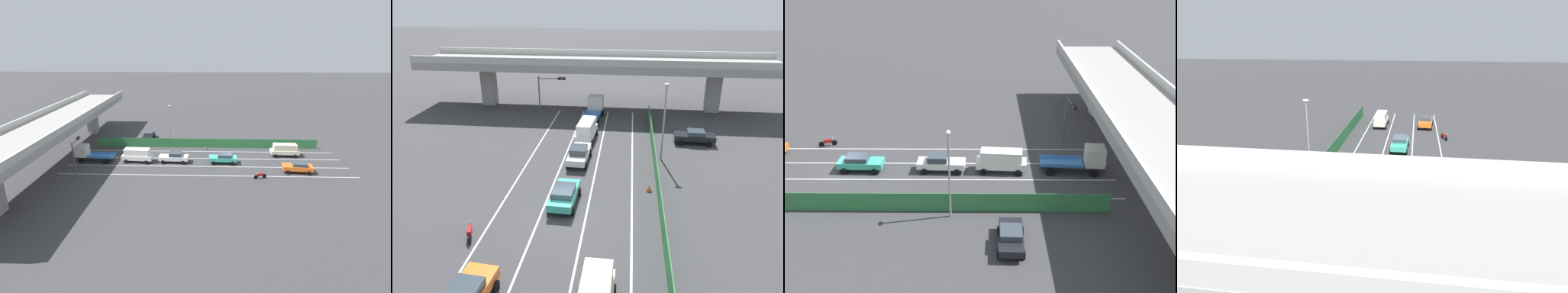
# 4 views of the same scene
# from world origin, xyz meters

# --- Properties ---
(ground_plane) EXTENTS (300.00, 300.00, 0.00)m
(ground_plane) POSITION_xyz_m (0.00, 0.00, 0.00)
(ground_plane) COLOR #38383A
(lane_line_left_edge) EXTENTS (0.14, 43.87, 0.01)m
(lane_line_left_edge) POSITION_xyz_m (-5.08, 3.94, 0.00)
(lane_line_left_edge) COLOR silver
(lane_line_left_edge) RESTS_ON ground
(lane_line_mid_left) EXTENTS (0.14, 43.87, 0.01)m
(lane_line_mid_left) POSITION_xyz_m (-1.69, 3.94, 0.00)
(lane_line_mid_left) COLOR silver
(lane_line_mid_left) RESTS_ON ground
(lane_line_mid_right) EXTENTS (0.14, 43.87, 0.01)m
(lane_line_mid_right) POSITION_xyz_m (1.69, 3.94, 0.00)
(lane_line_mid_right) COLOR silver
(lane_line_mid_right) RESTS_ON ground
(lane_line_right_edge) EXTENTS (0.14, 43.87, 0.01)m
(lane_line_right_edge) POSITION_xyz_m (5.08, 3.94, 0.00)
(lane_line_right_edge) COLOR silver
(lane_line_right_edge) RESTS_ON ground
(elevated_overpass) EXTENTS (49.77, 8.55, 7.55)m
(elevated_overpass) POSITION_xyz_m (0.00, 27.87, 5.94)
(elevated_overpass) COLOR gray
(elevated_overpass) RESTS_ON ground
(green_fence) EXTENTS (0.10, 39.97, 1.72)m
(green_fence) POSITION_xyz_m (7.16, 3.94, 0.86)
(green_fence) COLOR #2D753D
(green_fence) RESTS_ON ground
(car_van_white) EXTENTS (2.26, 4.99, 2.22)m
(car_van_white) POSITION_xyz_m (-0.06, 15.06, 1.25)
(car_van_white) COLOR silver
(car_van_white) RESTS_ON ground
(car_hatchback_white) EXTENTS (2.08, 4.72, 1.67)m
(car_hatchback_white) POSITION_xyz_m (-0.10, 9.14, 0.90)
(car_hatchback_white) COLOR silver
(car_hatchback_white) RESTS_ON ground
(car_taxi_orange) EXTENTS (2.37, 4.50, 1.57)m
(car_taxi_orange) POSITION_xyz_m (-3.48, -9.58, 0.89)
(car_taxi_orange) COLOR orange
(car_taxi_orange) RESTS_ON ground
(car_van_cream) EXTENTS (2.03, 4.71, 2.12)m
(car_van_cream) POSITION_xyz_m (3.24, -9.27, 1.21)
(car_van_cream) COLOR beige
(car_van_cream) RESTS_ON ground
(car_taxi_teal) EXTENTS (2.16, 4.42, 1.56)m
(car_taxi_teal) POSITION_xyz_m (-0.19, 1.27, 0.89)
(car_taxi_teal) COLOR teal
(car_taxi_teal) RESTS_ON ground
(flatbed_truck_blue) EXTENTS (2.49, 6.22, 2.70)m
(flatbed_truck_blue) POSITION_xyz_m (0.07, 23.11, 1.37)
(flatbed_truck_blue) COLOR black
(flatbed_truck_blue) RESTS_ON ground
(motorcycle) EXTENTS (0.84, 1.87, 0.93)m
(motorcycle) POSITION_xyz_m (-5.81, -3.67, 0.46)
(motorcycle) COLOR black
(motorcycle) RESTS_ON ground
(parked_sedan_dark) EXTENTS (4.43, 2.17, 1.49)m
(parked_sedan_dark) POSITION_xyz_m (11.82, 15.37, 0.84)
(parked_sedan_dark) COLOR black
(parked_sedan_dark) RESTS_ON ground
(traffic_light) EXTENTS (3.52, 0.60, 5.52)m
(traffic_light) POSITION_xyz_m (-5.87, 22.35, 3.91)
(traffic_light) COLOR #47474C
(traffic_light) RESTS_ON ground
(street_lamp) EXTENTS (0.60, 0.36, 7.70)m
(street_lamp) POSITION_xyz_m (7.91, 10.62, 4.63)
(street_lamp) COLOR gray
(street_lamp) RESTS_ON ground
(traffic_cone) EXTENTS (0.47, 0.47, 0.63)m
(traffic_cone) POSITION_xyz_m (6.49, 4.08, 0.29)
(traffic_cone) COLOR orange
(traffic_cone) RESTS_ON ground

